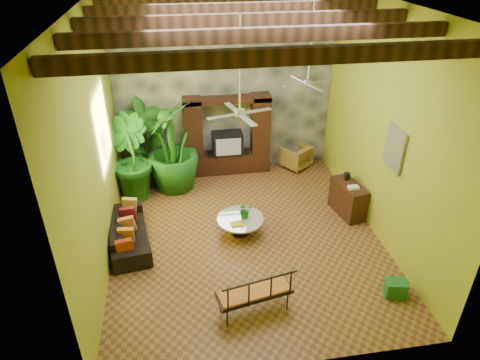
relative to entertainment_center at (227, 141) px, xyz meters
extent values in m
plane|color=brown|center=(0.00, -3.14, -0.97)|extent=(7.00, 7.00, 0.00)
cube|color=silver|center=(0.00, -3.14, 4.03)|extent=(6.00, 7.00, 0.02)
cube|color=gold|center=(0.00, 0.36, 1.53)|extent=(6.00, 0.02, 5.00)
cube|color=gold|center=(-3.00, -3.14, 1.53)|extent=(0.02, 7.00, 5.00)
cube|color=gold|center=(3.00, -3.14, 1.53)|extent=(0.02, 7.00, 5.00)
cube|color=#3E4146|center=(0.00, 0.30, 1.53)|extent=(5.98, 0.10, 4.98)
cube|color=#391E12|center=(0.00, -5.74, 3.81)|extent=(5.95, 0.16, 0.22)
cube|color=#391E12|center=(0.00, -4.44, 3.81)|extent=(5.95, 0.16, 0.22)
cube|color=#391E12|center=(0.00, -3.14, 3.81)|extent=(5.95, 0.16, 0.22)
cube|color=#391E12|center=(0.00, -1.84, 3.81)|extent=(5.95, 0.16, 0.22)
cube|color=#391E12|center=(0.00, -0.54, 3.81)|extent=(5.95, 0.16, 0.22)
cube|color=black|center=(0.00, 0.00, -0.67)|extent=(2.40, 0.50, 0.60)
cube|color=black|center=(-0.95, 0.00, 0.33)|extent=(0.50, 0.48, 2.00)
cube|color=black|center=(0.95, 0.00, 0.33)|extent=(0.50, 0.48, 2.00)
cube|color=black|center=(0.00, 0.00, 1.23)|extent=(2.40, 0.48, 0.12)
cube|color=black|center=(0.00, -0.02, -0.05)|extent=(0.85, 0.52, 0.62)
cube|color=#8C99A8|center=(0.00, -0.29, -0.05)|extent=(0.70, 0.02, 0.50)
cylinder|color=silver|center=(-0.20, -3.54, 3.13)|extent=(0.04, 0.04, 1.80)
cylinder|color=silver|center=(-0.20, -3.54, 2.23)|extent=(0.18, 0.18, 0.12)
cube|color=silver|center=(0.15, -3.44, 2.21)|extent=(0.58, 0.26, 0.01)
cube|color=silver|center=(-0.29, -3.19, 2.21)|extent=(0.26, 0.58, 0.01)
cube|color=silver|center=(-0.55, -3.63, 2.21)|extent=(0.58, 0.26, 0.01)
cube|color=silver|center=(-0.11, -3.88, 2.21)|extent=(0.26, 0.58, 0.01)
cylinder|color=silver|center=(1.60, -1.94, 3.13)|extent=(0.04, 0.04, 1.80)
cylinder|color=silver|center=(1.60, -1.94, 2.23)|extent=(0.18, 0.18, 0.12)
cube|color=silver|center=(1.95, -1.84, 2.21)|extent=(0.58, 0.26, 0.01)
cube|color=silver|center=(1.51, -1.59, 2.21)|extent=(0.26, 0.58, 0.01)
cube|color=silver|center=(1.25, -2.03, 2.21)|extent=(0.58, 0.26, 0.01)
cube|color=silver|center=(1.69, -2.28, 2.21)|extent=(0.26, 0.58, 0.01)
cube|color=yellow|center=(-2.96, -2.14, 1.13)|extent=(0.06, 0.32, 0.55)
cube|color=teal|center=(2.96, -3.74, 1.33)|extent=(0.06, 0.70, 0.90)
imported|color=black|center=(-2.65, -2.96, -0.66)|extent=(1.10, 2.18, 0.61)
imported|color=olive|center=(2.03, -0.05, -0.62)|extent=(1.04, 1.05, 0.69)
imported|color=#226B1C|center=(-2.24, -0.12, 0.22)|extent=(1.50, 1.36, 2.37)
imported|color=#1A641D|center=(-2.65, -0.93, 0.15)|extent=(1.52, 1.57, 2.22)
imported|color=#195817|center=(-1.55, -0.69, 0.28)|extent=(1.68, 1.68, 2.48)
cylinder|color=black|center=(-0.11, -2.99, -0.79)|extent=(0.46, 0.46, 0.36)
cylinder|color=silver|center=(-0.11, -2.99, -0.59)|extent=(1.08, 1.08, 0.04)
imported|color=#1C6B1E|center=(0.01, -2.97, -0.39)|extent=(0.37, 0.33, 0.36)
cube|color=#F0AB1A|center=(-0.22, -3.22, -0.55)|extent=(0.30, 0.22, 0.03)
cube|color=black|center=(-0.24, -5.41, -0.52)|extent=(1.45, 0.73, 0.06)
cube|color=orange|center=(-0.24, -5.41, -0.48)|extent=(1.37, 0.67, 0.06)
cube|color=black|center=(-0.24, -5.66, -0.25)|extent=(1.37, 0.31, 0.54)
cube|color=#391A12|center=(2.65, -2.62, -0.55)|extent=(0.66, 1.11, 0.83)
cube|color=#207A23|center=(2.53, -5.45, -0.79)|extent=(0.45, 0.38, 0.34)
camera|label=1|loc=(-1.39, -10.96, 5.16)|focal=32.00mm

